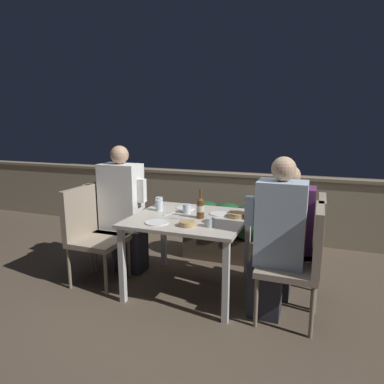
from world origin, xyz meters
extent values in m
plane|color=brown|center=(0.00, 0.00, 0.00)|extent=(16.00, 16.00, 0.00)
cube|color=gray|center=(0.00, 1.73, 0.43)|extent=(9.00, 0.14, 0.85)
cube|color=gray|center=(0.00, 1.73, 0.87)|extent=(9.00, 0.18, 0.04)
cube|color=#BCB2A3|center=(0.00, 0.00, 0.71)|extent=(1.04, 0.96, 0.03)
cube|color=silver|center=(-0.47, -0.43, 0.35)|extent=(0.05, 0.05, 0.69)
cube|color=silver|center=(0.47, -0.43, 0.35)|extent=(0.05, 0.05, 0.69)
cube|color=silver|center=(-0.47, 0.43, 0.35)|extent=(0.05, 0.05, 0.69)
cube|color=silver|center=(0.47, 0.43, 0.35)|extent=(0.05, 0.05, 0.69)
cube|color=brown|center=(0.13, 0.88, 0.14)|extent=(0.97, 0.36, 0.28)
ellipsoid|color=#194723|center=(-0.13, 0.88, 0.46)|extent=(0.44, 0.47, 0.41)
ellipsoid|color=#194723|center=(0.13, 0.88, 0.46)|extent=(0.44, 0.47, 0.41)
ellipsoid|color=#194723|center=(0.40, 0.88, 0.46)|extent=(0.44, 0.47, 0.41)
cube|color=gray|center=(-0.88, -0.18, 0.44)|extent=(0.47, 0.47, 0.05)
cube|color=gray|center=(-1.09, -0.18, 0.71)|extent=(0.06, 0.47, 0.49)
cylinder|color=#7F705B|center=(-1.09, -0.39, 0.21)|extent=(0.03, 0.03, 0.41)
cylinder|color=#7F705B|center=(-0.68, -0.39, 0.21)|extent=(0.03, 0.03, 0.41)
cylinder|color=#7F705B|center=(-1.09, 0.02, 0.21)|extent=(0.03, 0.03, 0.41)
cylinder|color=#7F705B|center=(-0.68, 0.02, 0.21)|extent=(0.03, 0.03, 0.41)
cube|color=gray|center=(-0.91, 0.19, 0.44)|extent=(0.47, 0.47, 0.05)
cube|color=gray|center=(-1.12, 0.19, 0.71)|extent=(0.06, 0.47, 0.49)
cylinder|color=#7F705B|center=(-1.12, -0.02, 0.21)|extent=(0.03, 0.03, 0.41)
cylinder|color=#7F705B|center=(-0.71, -0.02, 0.21)|extent=(0.03, 0.03, 0.41)
cylinder|color=#7F705B|center=(-1.12, 0.39, 0.21)|extent=(0.03, 0.03, 0.41)
cylinder|color=#7F705B|center=(-0.71, 0.39, 0.21)|extent=(0.03, 0.03, 0.41)
cube|color=#282833|center=(-0.74, 0.19, 0.23)|extent=(0.29, 0.23, 0.46)
cube|color=white|center=(-0.84, 0.19, 0.81)|extent=(0.42, 0.26, 0.70)
cube|color=white|center=(-0.59, 0.19, 0.90)|extent=(0.07, 0.07, 0.24)
sphere|color=tan|center=(-0.84, 0.19, 1.25)|extent=(0.19, 0.19, 0.19)
cube|color=gray|center=(0.91, -0.19, 0.44)|extent=(0.47, 0.47, 0.05)
cube|color=gray|center=(1.13, -0.19, 0.71)|extent=(0.06, 0.47, 0.49)
cylinder|color=#7F705B|center=(0.71, -0.40, 0.21)|extent=(0.03, 0.03, 0.41)
cylinder|color=#7F705B|center=(1.12, -0.40, 0.21)|extent=(0.03, 0.03, 0.41)
cylinder|color=#7F705B|center=(0.71, 0.01, 0.21)|extent=(0.03, 0.03, 0.41)
cylinder|color=#7F705B|center=(1.12, 0.01, 0.21)|extent=(0.03, 0.03, 0.41)
cube|color=#282833|center=(0.74, -0.19, 0.23)|extent=(0.26, 0.23, 0.46)
cube|color=silver|center=(0.84, -0.19, 0.80)|extent=(0.38, 0.26, 0.68)
cube|color=silver|center=(0.59, -0.19, 0.88)|extent=(0.07, 0.07, 0.24)
sphere|color=tan|center=(0.84, -0.19, 1.24)|extent=(0.19, 0.19, 0.19)
cube|color=gray|center=(0.93, 0.17, 0.44)|extent=(0.47, 0.47, 0.05)
cube|color=gray|center=(1.14, 0.17, 0.71)|extent=(0.06, 0.47, 0.49)
cylinder|color=#7F705B|center=(0.73, -0.03, 0.21)|extent=(0.03, 0.03, 0.41)
cylinder|color=#7F705B|center=(1.14, -0.03, 0.21)|extent=(0.03, 0.03, 0.41)
cylinder|color=#7F705B|center=(0.73, 0.38, 0.21)|extent=(0.03, 0.03, 0.41)
cylinder|color=#7F705B|center=(1.14, 0.38, 0.21)|extent=(0.03, 0.03, 0.41)
cube|color=#282833|center=(0.76, 0.17, 0.23)|extent=(0.32, 0.23, 0.46)
cube|color=#6B2D66|center=(0.86, 0.17, 0.75)|extent=(0.46, 0.26, 0.57)
cube|color=#6B2D66|center=(0.61, 0.17, 0.82)|extent=(0.07, 0.07, 0.24)
sphere|color=tan|center=(0.86, 0.17, 1.13)|extent=(0.19, 0.19, 0.19)
cylinder|color=brown|center=(0.11, -0.01, 0.81)|extent=(0.07, 0.07, 0.17)
cylinder|color=beige|center=(0.11, -0.01, 0.82)|extent=(0.07, 0.07, 0.06)
cone|color=brown|center=(0.11, -0.01, 0.91)|extent=(0.07, 0.07, 0.03)
cylinder|color=brown|center=(0.11, -0.01, 0.96)|extent=(0.03, 0.03, 0.07)
cylinder|color=white|center=(-0.14, 0.27, 0.73)|extent=(0.19, 0.19, 0.01)
cylinder|color=white|center=(0.24, 0.18, 0.73)|extent=(0.18, 0.18, 0.01)
cylinder|color=white|center=(-0.19, -0.29, 0.73)|extent=(0.21, 0.21, 0.01)
cylinder|color=tan|center=(0.08, -0.28, 0.75)|extent=(0.14, 0.14, 0.04)
torus|color=tan|center=(0.08, -0.28, 0.76)|extent=(0.14, 0.14, 0.01)
cylinder|color=tan|center=(0.42, 0.13, 0.75)|extent=(0.16, 0.16, 0.04)
torus|color=tan|center=(0.42, 0.13, 0.76)|extent=(0.16, 0.16, 0.01)
cylinder|color=silver|center=(-0.36, 0.10, 0.78)|extent=(0.07, 0.07, 0.11)
cylinder|color=silver|center=(0.27, -0.23, 0.76)|extent=(0.07, 0.07, 0.08)
cylinder|color=silver|center=(-0.44, 0.26, 0.77)|extent=(0.08, 0.08, 0.10)
cylinder|color=silver|center=(-0.07, 0.12, 0.77)|extent=(0.08, 0.08, 0.09)
cube|color=silver|center=(-0.06, -0.11, 0.73)|extent=(0.17, 0.03, 0.01)
cube|color=silver|center=(-0.21, 0.02, 0.73)|extent=(0.06, 0.17, 0.01)
camera|label=1|loc=(1.09, -2.86, 1.58)|focal=32.00mm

